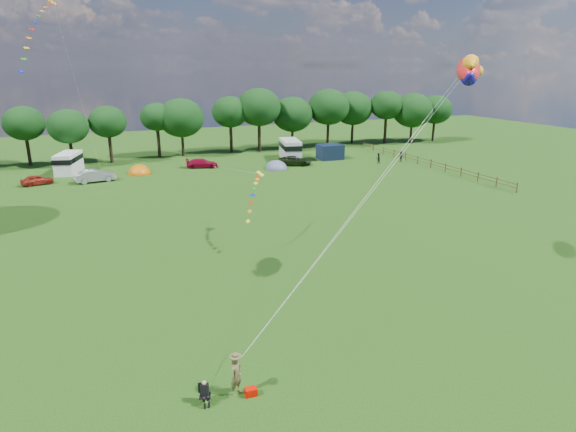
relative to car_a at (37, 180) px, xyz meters
name	(u,v)px	position (x,y,z in m)	size (l,w,h in m)	color
ground_plane	(343,325)	(18.18, -42.83, -0.61)	(180.00, 180.00, 0.00)	black
tree_line	(205,115)	(23.48, 12.17, 5.74)	(102.98, 10.98, 10.27)	black
fence	(424,161)	(50.18, -8.33, 0.09)	(0.12, 33.12, 1.20)	#472D19
car_a	(37,180)	(0.00, 0.00, 0.00)	(1.45, 3.68, 1.23)	maroon
car_b	(95,176)	(6.49, -1.02, 0.17)	(1.66, 4.44, 1.57)	gray
car_c	(202,163)	(20.55, 2.52, 0.02)	(1.76, 4.19, 1.26)	maroon
car_d	(295,161)	(33.21, -0.93, 0.05)	(2.20, 4.86, 1.32)	black
campervan_b	(68,162)	(3.44, 5.98, 0.82)	(3.76, 5.88, 2.67)	white
campervan_d	(290,149)	(34.46, 3.69, 0.98)	(3.85, 6.48, 2.97)	silver
tent_orange	(140,173)	(12.00, 1.81, -0.59)	(3.00, 3.29, 2.35)	#C55D05
tent_greyblue	(276,169)	(29.88, -2.22, -0.59)	(3.14, 3.44, 2.34)	slate
awning_navy	(330,152)	(40.12, 1.47, 0.50)	(3.57, 2.90, 2.23)	black
kite_flyer	(236,375)	(11.06, -46.19, 0.30)	(0.67, 0.44, 1.84)	brown
camp_chair	(204,390)	(9.62, -46.29, 0.07)	(0.58, 0.59, 1.14)	#99999E
kite_bag	(251,392)	(11.58, -46.57, -0.43)	(0.51, 0.34, 0.36)	#CD0C00
fish_kite	(469,70)	(27.09, -40.64, 12.87)	(3.25, 3.80, 2.13)	red
streamer_kite_a	(39,23)	(3.67, -17.48, 16.33)	(3.27, 5.55, 5.74)	orange
streamer_kite_c	(255,188)	(18.07, -28.34, 3.82)	(3.18, 5.02, 2.82)	yellow
walker_a	(378,158)	(45.07, -4.23, 0.14)	(0.73, 0.45, 1.51)	black
walker_b	(401,156)	(48.96, -4.37, 0.18)	(1.03, 0.48, 1.59)	black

